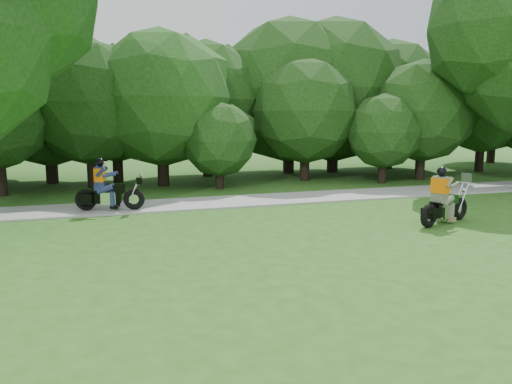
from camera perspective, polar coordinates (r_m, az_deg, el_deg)
ground at (r=11.02m, az=19.88°, el=-7.51°), size 100.00×100.00×0.00m
walkway at (r=17.84m, az=4.06°, el=-0.71°), size 60.00×2.20×0.06m
tree_line at (r=23.78m, az=-2.58°, el=10.63°), size 41.10×12.33×7.84m
chopper_motorcycle at (r=14.61m, az=20.59°, el=-1.20°), size 2.18×1.17×1.60m
touring_motorcycle at (r=16.05m, az=-16.85°, el=0.07°), size 2.11×0.95×1.62m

